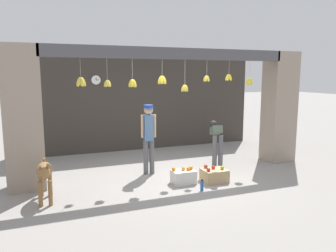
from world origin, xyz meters
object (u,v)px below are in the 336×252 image
at_px(water_bottle, 202,185).
at_px(wall_clock, 96,80).
at_px(shopkeeper, 149,134).
at_px(fruit_crate_apples, 214,175).
at_px(fruit_crate_oranges, 184,176).
at_px(worker_stooping, 216,138).
at_px(dog, 45,173).

bearing_deg(water_bottle, wall_clock, 109.38).
distance_m(shopkeeper, water_bottle, 1.75).
bearing_deg(shopkeeper, fruit_crate_apples, 144.96).
bearing_deg(fruit_crate_apples, shopkeeper, 138.11).
bearing_deg(fruit_crate_oranges, water_bottle, -73.90).
height_order(fruit_crate_oranges, water_bottle, fruit_crate_oranges).
height_order(shopkeeper, wall_clock, wall_clock).
xyz_separation_m(shopkeeper, fruit_crate_apples, (1.12, -1.01, -0.78)).
relative_size(fruit_crate_oranges, wall_clock, 1.74).
bearing_deg(shopkeeper, water_bottle, 120.62).
xyz_separation_m(fruit_crate_oranges, water_bottle, (0.16, -0.54, -0.04)).
distance_m(fruit_crate_oranges, wall_clock, 4.07).
distance_m(worker_stooping, wall_clock, 3.78).
xyz_separation_m(fruit_crate_apples, water_bottle, (-0.50, -0.41, -0.03)).
height_order(dog, fruit_crate_apples, dog).
xyz_separation_m(worker_stooping, fruit_crate_apples, (-0.56, -0.94, -0.59)).
relative_size(dog, fruit_crate_apples, 1.90).
bearing_deg(shopkeeper, worker_stooping, -175.64).
bearing_deg(worker_stooping, wall_clock, 152.91).
distance_m(worker_stooping, fruit_crate_oranges, 1.57).
bearing_deg(water_bottle, shopkeeper, 113.77).
bearing_deg(fruit_crate_apples, wall_clock, 118.21).
distance_m(shopkeeper, fruit_crate_apples, 1.70).
xyz_separation_m(dog, water_bottle, (2.85, -0.50, -0.42)).
bearing_deg(water_bottle, fruit_crate_apples, 39.63).
bearing_deg(dog, worker_stooping, 103.66).
bearing_deg(fruit_crate_oranges, wall_clock, 109.89).
distance_m(dog, shopkeeper, 2.43).
relative_size(worker_stooping, fruit_crate_oranges, 2.31).
relative_size(shopkeeper, fruit_crate_apples, 3.12).
distance_m(shopkeeper, worker_stooping, 1.69).
bearing_deg(shopkeeper, wall_clock, -66.41).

